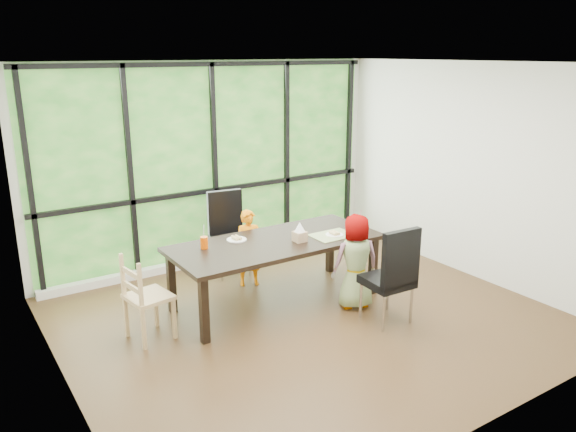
# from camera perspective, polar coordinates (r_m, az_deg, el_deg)

# --- Properties ---
(ground) EXTENTS (5.00, 5.00, 0.00)m
(ground) POSITION_cam_1_polar(r_m,az_deg,el_deg) (6.28, 2.07, -10.28)
(ground) COLOR black
(ground) RESTS_ON ground
(back_wall) EXTENTS (5.00, 0.00, 5.00)m
(back_wall) POSITION_cam_1_polar(r_m,az_deg,el_deg) (7.70, -7.59, 5.24)
(back_wall) COLOR silver
(back_wall) RESTS_ON ground
(foliage_backdrop) EXTENTS (4.80, 0.02, 2.65)m
(foliage_backdrop) POSITION_cam_1_polar(r_m,az_deg,el_deg) (7.68, -7.52, 5.21)
(foliage_backdrop) COLOR #1A4D18
(foliage_backdrop) RESTS_ON back_wall
(window_mullions) EXTENTS (4.80, 0.06, 2.65)m
(window_mullions) POSITION_cam_1_polar(r_m,az_deg,el_deg) (7.65, -7.39, 5.17)
(window_mullions) COLOR black
(window_mullions) RESTS_ON back_wall
(window_sill) EXTENTS (4.80, 0.12, 0.10)m
(window_sill) POSITION_cam_1_polar(r_m,az_deg,el_deg) (7.96, -6.92, -4.09)
(window_sill) COLOR silver
(window_sill) RESTS_ON ground
(dining_table) EXTENTS (2.41, 1.06, 0.75)m
(dining_table) POSITION_cam_1_polar(r_m,az_deg,el_deg) (6.52, -1.22, -5.64)
(dining_table) COLOR black
(dining_table) RESTS_ON ground
(chair_window_leather) EXTENTS (0.52, 0.52, 1.08)m
(chair_window_leather) POSITION_cam_1_polar(r_m,az_deg,el_deg) (7.31, -5.84, -1.86)
(chair_window_leather) COLOR black
(chair_window_leather) RESTS_ON ground
(chair_interior_leather) EXTENTS (0.48, 0.48, 1.08)m
(chair_interior_leather) POSITION_cam_1_polar(r_m,az_deg,el_deg) (6.10, 9.98, -5.79)
(chair_interior_leather) COLOR black
(chair_interior_leather) RESTS_ON ground
(chair_end_beech) EXTENTS (0.46, 0.48, 0.90)m
(chair_end_beech) POSITION_cam_1_polar(r_m,az_deg,el_deg) (5.87, -13.88, -7.91)
(chair_end_beech) COLOR tan
(chair_end_beech) RESTS_ON ground
(child_toddler) EXTENTS (0.41, 0.33, 0.96)m
(child_toddler) POSITION_cam_1_polar(r_m,az_deg,el_deg) (6.98, -3.96, -3.22)
(child_toddler) COLOR orange
(child_toddler) RESTS_ON ground
(child_older) EXTENTS (0.61, 0.50, 1.09)m
(child_older) POSITION_cam_1_polar(r_m,az_deg,el_deg) (6.41, 6.97, -4.52)
(child_older) COLOR slate
(child_older) RESTS_ON ground
(placemat) EXTENTS (0.49, 0.36, 0.01)m
(placemat) POSITION_cam_1_polar(r_m,az_deg,el_deg) (6.58, 4.51, -1.95)
(placemat) COLOR tan
(placemat) RESTS_ON dining_table
(plate_far) EXTENTS (0.23, 0.23, 0.01)m
(plate_far) POSITION_cam_1_polar(r_m,az_deg,el_deg) (6.42, -5.21, -2.39)
(plate_far) COLOR white
(plate_far) RESTS_ON dining_table
(plate_near) EXTENTS (0.21, 0.21, 0.01)m
(plate_near) POSITION_cam_1_polar(r_m,az_deg,el_deg) (6.59, 4.70, -1.90)
(plate_near) COLOR white
(plate_near) RESTS_ON dining_table
(orange_cup) EXTENTS (0.08, 0.08, 0.13)m
(orange_cup) POSITION_cam_1_polar(r_m,az_deg,el_deg) (6.19, -8.46, -2.68)
(orange_cup) COLOR #E44F02
(orange_cup) RESTS_ON dining_table
(green_cup) EXTENTS (0.09, 0.09, 0.14)m
(green_cup) POSITION_cam_1_polar(r_m,az_deg,el_deg) (6.71, 7.26, -1.09)
(green_cup) COLOR #68D03A
(green_cup) RESTS_ON dining_table
(tissue_box) EXTENTS (0.13, 0.13, 0.11)m
(tissue_box) POSITION_cam_1_polar(r_m,az_deg,el_deg) (6.35, 1.19, -2.07)
(tissue_box) COLOR tan
(tissue_box) RESTS_ON dining_table
(crepe_rolls_far) EXTENTS (0.10, 0.12, 0.04)m
(crepe_rolls_far) POSITION_cam_1_polar(r_m,az_deg,el_deg) (6.42, -5.21, -2.18)
(crepe_rolls_far) COLOR tan
(crepe_rolls_far) RESTS_ON plate_far
(crepe_rolls_near) EXTENTS (0.10, 0.12, 0.04)m
(crepe_rolls_near) POSITION_cam_1_polar(r_m,az_deg,el_deg) (6.58, 4.70, -1.70)
(crepe_rolls_near) COLOR tan
(crepe_rolls_near) RESTS_ON plate_near
(straw_white) EXTENTS (0.01, 0.04, 0.20)m
(straw_white) POSITION_cam_1_polar(r_m,az_deg,el_deg) (6.15, -8.50, -1.75)
(straw_white) COLOR white
(straw_white) RESTS_ON orange_cup
(straw_pink) EXTENTS (0.01, 0.04, 0.20)m
(straw_pink) POSITION_cam_1_polar(r_m,az_deg,el_deg) (6.68, 7.29, -0.20)
(straw_pink) COLOR pink
(straw_pink) RESTS_ON green_cup
(tissue) EXTENTS (0.12, 0.12, 0.11)m
(tissue) POSITION_cam_1_polar(r_m,az_deg,el_deg) (6.32, 1.19, -1.11)
(tissue) COLOR white
(tissue) RESTS_ON tissue_box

